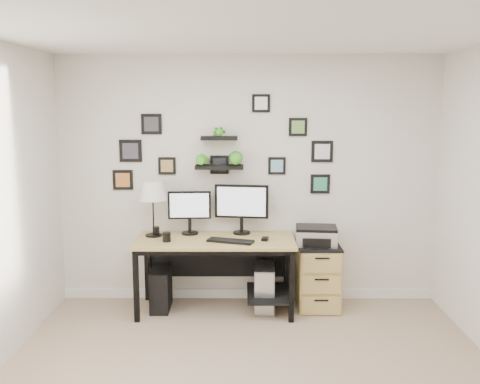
{
  "coord_description": "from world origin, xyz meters",
  "views": [
    {
      "loc": [
        -0.06,
        -3.6,
        2.09
      ],
      "look_at": [
        -0.09,
        1.83,
        1.2
      ],
      "focal_mm": 40.0,
      "sensor_mm": 36.0,
      "label": 1
    }
  ],
  "objects_px": {
    "table_lamp": "(153,192)",
    "file_cabinet": "(318,276)",
    "monitor_right": "(242,205)",
    "printer": "(316,236)",
    "mug": "(167,237)",
    "monitor_left": "(190,209)",
    "desk": "(219,250)",
    "pc_tower_black": "(161,289)",
    "pc_tower_grey": "(264,287)"
  },
  "relations": [
    {
      "from": "monitor_left",
      "to": "desk",
      "type": "bearing_deg",
      "value": -29.96
    },
    {
      "from": "monitor_left",
      "to": "mug",
      "type": "xyz_separation_m",
      "value": [
        -0.2,
        -0.31,
        -0.22
      ]
    },
    {
      "from": "monitor_right",
      "to": "file_cabinet",
      "type": "relative_size",
      "value": 0.84
    },
    {
      "from": "table_lamp",
      "to": "printer",
      "type": "height_order",
      "value": "table_lamp"
    },
    {
      "from": "table_lamp",
      "to": "pc_tower_black",
      "type": "xyz_separation_m",
      "value": [
        0.07,
        -0.09,
        -1.0
      ]
    },
    {
      "from": "monitor_left",
      "to": "file_cabinet",
      "type": "bearing_deg",
      "value": -5.19
    },
    {
      "from": "mug",
      "to": "pc_tower_black",
      "type": "relative_size",
      "value": 0.22
    },
    {
      "from": "table_lamp",
      "to": "mug",
      "type": "relative_size",
      "value": 6.06
    },
    {
      "from": "monitor_right",
      "to": "pc_tower_grey",
      "type": "distance_m",
      "value": 0.88
    },
    {
      "from": "mug",
      "to": "printer",
      "type": "distance_m",
      "value": 1.52
    },
    {
      "from": "file_cabinet",
      "to": "pc_tower_grey",
      "type": "bearing_deg",
      "value": -176.31
    },
    {
      "from": "monitor_left",
      "to": "pc_tower_black",
      "type": "distance_m",
      "value": 0.87
    },
    {
      "from": "monitor_left",
      "to": "file_cabinet",
      "type": "distance_m",
      "value": 1.5
    },
    {
      "from": "monitor_left",
      "to": "printer",
      "type": "xyz_separation_m",
      "value": [
        1.3,
        -0.12,
        -0.25
      ]
    },
    {
      "from": "pc_tower_grey",
      "to": "printer",
      "type": "xyz_separation_m",
      "value": [
        0.53,
        0.03,
        0.54
      ]
    },
    {
      "from": "table_lamp",
      "to": "printer",
      "type": "bearing_deg",
      "value": -1.45
    },
    {
      "from": "table_lamp",
      "to": "printer",
      "type": "distance_m",
      "value": 1.73
    },
    {
      "from": "desk",
      "to": "file_cabinet",
      "type": "distance_m",
      "value": 1.07
    },
    {
      "from": "monitor_right",
      "to": "file_cabinet",
      "type": "bearing_deg",
      "value": -9.97
    },
    {
      "from": "monitor_right",
      "to": "printer",
      "type": "height_order",
      "value": "monitor_right"
    },
    {
      "from": "printer",
      "to": "monitor_right",
      "type": "bearing_deg",
      "value": 169.43
    },
    {
      "from": "monitor_left",
      "to": "monitor_right",
      "type": "distance_m",
      "value": 0.54
    },
    {
      "from": "pc_tower_grey",
      "to": "file_cabinet",
      "type": "xyz_separation_m",
      "value": [
        0.56,
        0.04,
        0.11
      ]
    },
    {
      "from": "desk",
      "to": "monitor_right",
      "type": "distance_m",
      "value": 0.53
    },
    {
      "from": "table_lamp",
      "to": "pc_tower_grey",
      "type": "relative_size",
      "value": 1.22
    },
    {
      "from": "desk",
      "to": "mug",
      "type": "xyz_separation_m",
      "value": [
        -0.51,
        -0.13,
        0.17
      ]
    },
    {
      "from": "pc_tower_black",
      "to": "table_lamp",
      "type": "bearing_deg",
      "value": 129.22
    },
    {
      "from": "pc_tower_black",
      "to": "file_cabinet",
      "type": "xyz_separation_m",
      "value": [
        1.63,
        0.05,
        0.12
      ]
    },
    {
      "from": "pc_tower_black",
      "to": "printer",
      "type": "bearing_deg",
      "value": 0.43
    },
    {
      "from": "pc_tower_black",
      "to": "pc_tower_grey",
      "type": "xyz_separation_m",
      "value": [
        1.07,
        0.01,
        0.02
      ]
    },
    {
      "from": "mug",
      "to": "printer",
      "type": "xyz_separation_m",
      "value": [
        1.51,
        0.19,
        -0.03
      ]
    },
    {
      "from": "monitor_right",
      "to": "table_lamp",
      "type": "height_order",
      "value": "table_lamp"
    },
    {
      "from": "monitor_left",
      "to": "monitor_right",
      "type": "height_order",
      "value": "monitor_right"
    },
    {
      "from": "monitor_left",
      "to": "table_lamp",
      "type": "distance_m",
      "value": 0.42
    },
    {
      "from": "pc_tower_grey",
      "to": "monitor_left",
      "type": "bearing_deg",
      "value": 168.59
    },
    {
      "from": "table_lamp",
      "to": "mug",
      "type": "distance_m",
      "value": 0.5
    },
    {
      "from": "desk",
      "to": "pc_tower_black",
      "type": "relative_size",
      "value": 3.79
    },
    {
      "from": "mug",
      "to": "pc_tower_black",
      "type": "bearing_deg",
      "value": 122.64
    },
    {
      "from": "table_lamp",
      "to": "printer",
      "type": "xyz_separation_m",
      "value": [
        1.67,
        -0.04,
        -0.44
      ]
    },
    {
      "from": "mug",
      "to": "file_cabinet",
      "type": "height_order",
      "value": "mug"
    },
    {
      "from": "monitor_right",
      "to": "monitor_left",
      "type": "bearing_deg",
      "value": -178.06
    },
    {
      "from": "pc_tower_grey",
      "to": "printer",
      "type": "relative_size",
      "value": 1.06
    },
    {
      "from": "table_lamp",
      "to": "file_cabinet",
      "type": "height_order",
      "value": "table_lamp"
    },
    {
      "from": "desk",
      "to": "printer",
      "type": "distance_m",
      "value": 1.01
    },
    {
      "from": "table_lamp",
      "to": "monitor_left",
      "type": "bearing_deg",
      "value": 12.7
    },
    {
      "from": "desk",
      "to": "printer",
      "type": "bearing_deg",
      "value": 3.17
    },
    {
      "from": "mug",
      "to": "printer",
      "type": "relative_size",
      "value": 0.21
    },
    {
      "from": "mug",
      "to": "desk",
      "type": "bearing_deg",
      "value": 14.4
    },
    {
      "from": "pc_tower_black",
      "to": "printer",
      "type": "distance_m",
      "value": 1.69
    },
    {
      "from": "monitor_right",
      "to": "table_lamp",
      "type": "relative_size",
      "value": 0.98
    }
  ]
}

